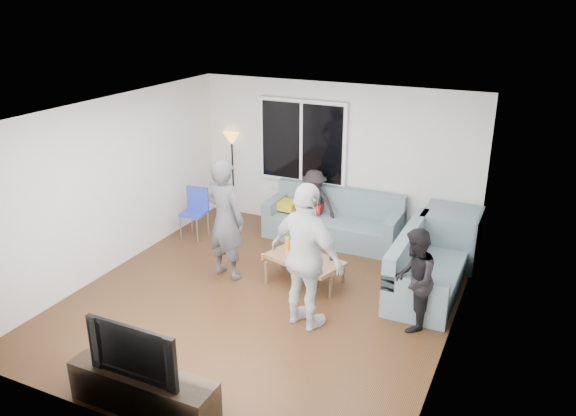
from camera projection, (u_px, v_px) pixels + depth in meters
The scene contains 32 objects.
floor at pixel (263, 299), 7.90m from camera, with size 5.00×5.50×0.04m, color #56351C.
ceiling at pixel (260, 111), 6.96m from camera, with size 5.00×5.50×0.04m, color white.
wall_back at pixel (336, 158), 9.77m from camera, with size 5.00×0.04×2.60m, color silver.
wall_front at pixel (119, 312), 5.08m from camera, with size 5.00×0.04×2.60m, color silver.
wall_left at pixel (111, 185), 8.42m from camera, with size 0.04×5.50×2.60m, color silver.
wall_right at pixel (459, 245), 6.43m from camera, with size 0.04×5.50×2.60m, color silver.
window_frame at pixel (302, 142), 9.85m from camera, with size 1.62×0.06×1.47m, color white.
window_glass at pixel (301, 142), 9.82m from camera, with size 1.50×0.02×1.35m, color black.
window_mullion at pixel (301, 142), 9.81m from camera, with size 0.05×0.03×1.35m, color white.
radiator at pixel (301, 209), 10.26m from camera, with size 1.30×0.12×0.62m, color silver.
potted_plant at pixel (312, 187), 9.98m from camera, with size 0.18×0.14×0.33m, color #295F26.
vase at pixel (281, 186), 10.25m from camera, with size 0.16×0.16×0.17m, color white.
sofa_back_section at pixel (333, 217), 9.60m from camera, with size 2.30×0.85×0.85m, color slate, non-canonical shape.
sofa_right_section at pixel (430, 263), 7.95m from camera, with size 0.85×2.00×0.85m, color slate, non-canonical shape.
sofa_corner at pixel (450, 236), 8.83m from camera, with size 0.85×0.85×0.85m, color slate.
cushion_yellow at pixel (286, 205), 9.89m from camera, with size 0.38×0.32×0.14m, color gold.
cushion_red at pixel (312, 207), 9.78m from camera, with size 0.36×0.30×0.13m, color maroon.
coffee_table at pixel (305, 270), 8.24m from camera, with size 1.10×0.60×0.40m, color #966C48.
pitcher at pixel (307, 252), 8.15m from camera, with size 0.17×0.17×0.17m, color maroon.
side_chair at pixel (194, 214), 9.72m from camera, with size 0.40×0.40×0.86m, color #293AB3, non-canonical shape.
floor_lamp at pixel (233, 173), 10.74m from camera, with size 0.32×0.32×1.56m, color yellow, non-canonical shape.
player_left at pixel (225, 219), 8.21m from camera, with size 0.66×0.43×1.81m, color #434448.
player_right at pixel (307, 257), 6.93m from camera, with size 1.11×0.46×1.90m, color silver.
spectator_right at pixel (414, 280), 6.99m from camera, with size 0.64×0.50×1.33m, color black.
spectator_back at pixel (314, 204), 9.71m from camera, with size 0.77×0.44×1.19m, color black.
tv_console at pixel (144, 391), 5.72m from camera, with size 1.60×0.40×0.44m, color #322519.
television at pixel (139, 347), 5.54m from camera, with size 1.03×0.13×0.59m, color black.
bottle_a at pixel (287, 245), 8.30m from camera, with size 0.07×0.07×0.24m, color orange.
bottle_d at pixel (314, 256), 7.96m from camera, with size 0.07×0.07×0.23m, color orange.
bottle_e at pixel (332, 254), 8.08m from camera, with size 0.07×0.07×0.19m, color black.
bottle_c at pixel (316, 249), 8.25m from camera, with size 0.07×0.07×0.18m, color black.
bottle_b at pixel (295, 252), 8.05m from camera, with size 0.08×0.08×0.26m, color #217C16.
Camera 1 is at (3.24, -6.13, 3.98)m, focal length 35.40 mm.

